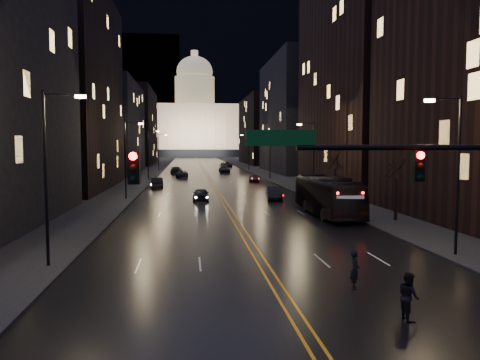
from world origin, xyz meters
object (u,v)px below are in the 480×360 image
object	(u,v)px
receding_car_a	(274,193)
pedestrian_b	(409,296)
oncoming_car_a	(201,195)
pedestrian_a	(355,270)
oncoming_car_b	(157,183)
bus	(327,196)

from	to	relation	value
receding_car_a	pedestrian_b	distance (m)	36.89
oncoming_car_a	receding_car_a	size ratio (longest dim) A/B	0.94
pedestrian_a	pedestrian_b	distance (m)	3.78
oncoming_car_a	oncoming_car_b	xyz separation A→B (m)	(-6.00, 16.87, 0.02)
receding_car_a	pedestrian_b	xyz separation A→B (m)	(-1.96, -36.84, 0.09)
receding_car_a	pedestrian_b	world-z (taller)	pedestrian_b
pedestrian_a	pedestrian_b	size ratio (longest dim) A/B	0.97
oncoming_car_a	pedestrian_a	bearing A→B (deg)	101.65
oncoming_car_b	receding_car_a	distance (m)	21.81
bus	pedestrian_a	size ratio (longest dim) A/B	7.37
receding_car_a	pedestrian_a	xyz separation A→B (m)	(-2.59, -33.11, 0.06)
oncoming_car_b	pedestrian_a	size ratio (longest dim) A/B	2.81
oncoming_car_a	receding_car_a	distance (m)	8.43
pedestrian_b	bus	bearing A→B (deg)	-11.61
oncoming_car_b	receding_car_a	size ratio (longest dim) A/B	1.00
pedestrian_b	oncoming_car_b	bearing A→B (deg)	11.90
bus	oncoming_car_b	world-z (taller)	bus
receding_car_a	oncoming_car_a	bearing A→B (deg)	-168.95
bus	oncoming_car_a	distance (m)	15.87
oncoming_car_b	pedestrian_b	bearing A→B (deg)	96.66
bus	receding_car_a	distance (m)	12.22
bus	pedestrian_b	xyz separation A→B (m)	(-4.55, -24.93, -0.86)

